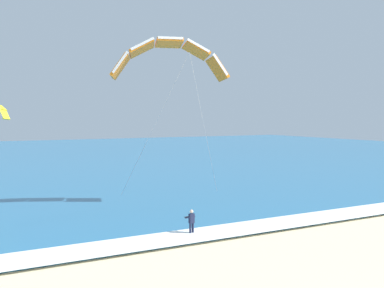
% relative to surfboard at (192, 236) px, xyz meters
% --- Properties ---
extents(sea, '(200.00, 120.00, 0.20)m').
position_rel_surfboard_xyz_m(sea, '(-0.08, 58.49, 0.07)').
color(sea, teal).
rests_on(sea, ground).
extents(surf_foam, '(200.00, 2.87, 0.04)m').
position_rel_surfboard_xyz_m(surf_foam, '(-0.08, -0.51, 0.19)').
color(surf_foam, white).
rests_on(surf_foam, sea).
extents(surfboard, '(0.66, 1.45, 0.09)m').
position_rel_surfboard_xyz_m(surfboard, '(0.00, 0.00, 0.00)').
color(surfboard, '#E04C38').
rests_on(surfboard, ground).
extents(kitesurfer, '(0.57, 0.57, 1.69)m').
position_rel_surfboard_xyz_m(kitesurfer, '(-0.00, 0.02, 0.91)').
color(kitesurfer, '#191E38').
rests_on(kitesurfer, ground).
extents(kite_primary, '(9.47, 10.43, 12.60)m').
position_rel_surfboard_xyz_m(kite_primary, '(2.66, 8.73, 12.40)').
color(kite_primary, orange).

